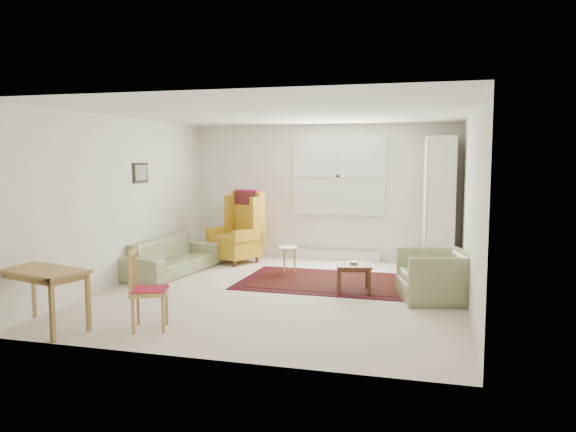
% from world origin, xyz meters
% --- Properties ---
extents(room, '(5.04, 5.54, 2.51)m').
position_xyz_m(room, '(0.02, 0.21, 1.26)').
color(room, beige).
rests_on(room, ground).
extents(rug, '(2.81, 1.83, 0.03)m').
position_xyz_m(rug, '(0.58, 0.78, 0.01)').
color(rug, black).
rests_on(rug, ground).
extents(sofa, '(0.97, 2.03, 0.79)m').
position_xyz_m(sofa, '(-2.10, 0.75, 0.39)').
color(sofa, '#818B5D').
rests_on(sofa, ground).
extents(armchair, '(1.10, 1.19, 0.78)m').
position_xyz_m(armchair, '(2.08, 0.11, 0.39)').
color(armchair, '#818B5D').
rests_on(armchair, ground).
extents(wingback_chair, '(1.02, 1.05, 1.31)m').
position_xyz_m(wingback_chair, '(-1.43, 1.92, 0.65)').
color(wingback_chair, '#BC8F1C').
rests_on(wingback_chair, ground).
extents(coffee_table, '(0.58, 0.58, 0.40)m').
position_xyz_m(coffee_table, '(0.97, 0.30, 0.20)').
color(coffee_table, '#4A2616').
rests_on(coffee_table, ground).
extents(stool, '(0.39, 0.39, 0.43)m').
position_xyz_m(stool, '(-0.28, 1.31, 0.22)').
color(stool, white).
rests_on(stool, ground).
extents(cabinet, '(0.56, 0.94, 2.24)m').
position_xyz_m(cabinet, '(2.10, 2.35, 1.12)').
color(cabinet, white).
rests_on(cabinet, ground).
extents(desk, '(1.18, 0.82, 0.68)m').
position_xyz_m(desk, '(-2.10, -2.35, 0.34)').
color(desk, '#A78443').
rests_on(desk, ground).
extents(desk_chair, '(0.50, 0.50, 0.90)m').
position_xyz_m(desk_chair, '(-0.95, -2.04, 0.45)').
color(desk_chair, '#A78443').
rests_on(desk_chair, ground).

